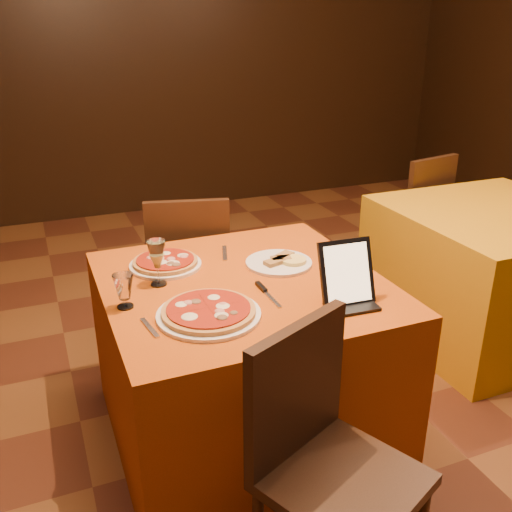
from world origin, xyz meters
name	(u,v)px	position (x,y,z in m)	size (l,w,h in m)	color
floor	(339,419)	(0.00, 0.00, -0.01)	(6.00, 7.00, 0.01)	#5E2D19
wall_back	(153,59)	(0.00, 3.50, 1.40)	(6.00, 0.01, 2.80)	black
main_table	(243,361)	(-0.44, 0.09, 0.38)	(1.10, 1.10, 0.75)	#B3480B
side_table	(490,272)	(1.21, 0.41, 0.38)	(1.10, 1.10, 0.75)	#CC8B0D
chair_main_near	(343,481)	(-0.44, -0.75, 0.46)	(0.47, 0.47, 0.91)	black
chair_main_far	(189,270)	(-0.44, 0.92, 0.46)	(0.47, 0.47, 0.91)	black
chair_side_far	(406,217)	(1.21, 1.24, 0.46)	(0.45, 0.45, 0.91)	black
pizza_near	(209,313)	(-0.66, -0.14, 0.77)	(0.37, 0.37, 0.03)	white
pizza_far	(165,263)	(-0.69, 0.35, 0.77)	(0.31, 0.31, 0.03)	white
cutlet_dish	(279,262)	(-0.24, 0.19, 0.76)	(0.29, 0.29, 0.03)	white
wine_glass	(157,263)	(-0.76, 0.18, 0.84)	(0.08, 0.08, 0.19)	#CDD277
water_glass	(124,291)	(-0.92, 0.04, 0.81)	(0.07, 0.07, 0.13)	white
tablet	(347,273)	(-0.16, -0.23, 0.87)	(0.21, 0.02, 0.24)	black
knife	(270,297)	(-0.40, -0.09, 0.75)	(0.19, 0.02, 0.01)	#AFB0B6
fork_near	(150,328)	(-0.87, -0.15, 0.75)	(0.15, 0.02, 0.01)	#B8B8C0
fork_far	(225,253)	(-0.41, 0.39, 0.75)	(0.17, 0.02, 0.01)	#A8A8AE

